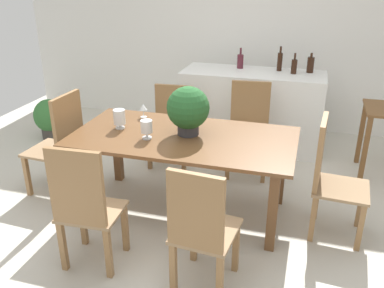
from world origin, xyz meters
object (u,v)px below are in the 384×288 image
object	(u,v)px
chair_head_end	(61,141)
wine_bottle_tall	(280,61)
chair_far_right	(249,124)
wine_bottle_amber	(310,65)
crystal_vase_left	(119,118)
flower_centerpiece	(188,109)
kitchen_counter	(251,109)
wine_glass	(143,108)
chair_far_left	(172,120)
dining_table	(184,146)
potted_plant_floor	(49,118)
chair_foot_end	(329,174)
wine_bottle_clear	(240,61)
chair_near_right	(201,228)
crystal_vase_center_near	(147,127)
chair_near_left	(85,204)
wine_bottle_green	(294,66)

from	to	relation	value
chair_head_end	wine_bottle_tall	world-z (taller)	wine_bottle_tall
chair_far_right	wine_bottle_amber	xyz separation A→B (m)	(0.57, 0.90, 0.50)
crystal_vase_left	flower_centerpiece	bearing A→B (deg)	3.23
crystal_vase_left	kitchen_counter	xyz separation A→B (m)	(0.98, 1.72, -0.39)
wine_glass	wine_bottle_amber	size ratio (longest dim) A/B	0.59
chair_far_left	chair_head_end	bearing A→B (deg)	-132.72
chair_far_left	kitchen_counter	bearing A→B (deg)	39.02
wine_glass	dining_table	bearing A→B (deg)	-33.96
potted_plant_floor	chair_foot_end	bearing A→B (deg)	-18.78
wine_bottle_clear	chair_near_right	bearing A→B (deg)	-84.51
chair_foot_end	wine_bottle_tall	bearing A→B (deg)	22.46
potted_plant_floor	wine_glass	bearing A→B (deg)	-26.22
chair_foot_end	wine_bottle_tall	xyz separation A→B (m)	(-0.63, 1.88, 0.52)
chair_head_end	chair_foot_end	distance (m)	2.53
chair_far_right	chair_far_left	distance (m)	0.89
chair_head_end	flower_centerpiece	bearing A→B (deg)	95.46
flower_centerpiece	chair_near_right	bearing A→B (deg)	-68.90
crystal_vase_center_near	wine_bottle_tall	xyz separation A→B (m)	(0.93, 2.04, 0.21)
flower_centerpiece	crystal_vase_center_near	world-z (taller)	flower_centerpiece
chair_head_end	wine_bottle_clear	size ratio (longest dim) A/B	4.13
chair_far_right	wine_bottle_tall	xyz separation A→B (m)	(0.21, 0.89, 0.52)
crystal_vase_center_near	wine_glass	xyz separation A→B (m)	(-0.24, 0.51, -0.00)
chair_near_left	wine_bottle_tall	distance (m)	3.13
wine_bottle_green	wine_bottle_tall	size ratio (longest dim) A/B	0.83
chair_far_left	crystal_vase_center_near	size ratio (longest dim) A/B	5.41
wine_bottle_amber	wine_bottle_tall	xyz separation A→B (m)	(-0.37, -0.01, 0.02)
crystal_vase_center_near	wine_bottle_amber	size ratio (longest dim) A/B	0.71
chair_head_end	crystal_vase_left	distance (m)	0.71
kitchen_counter	wine_bottle_green	distance (m)	0.74
chair_foot_end	wine_bottle_amber	bearing A→B (deg)	11.89
flower_centerpiece	wine_glass	distance (m)	0.65
chair_far_right	potted_plant_floor	world-z (taller)	chair_far_right
wine_bottle_clear	crystal_vase_center_near	bearing A→B (deg)	-102.39
chair_far_left	kitchen_counter	distance (m)	1.10
chair_far_left	flower_centerpiece	world-z (taller)	flower_centerpiece
dining_table	chair_near_left	bearing A→B (deg)	-113.81
crystal_vase_left	chair_foot_end	bearing A→B (deg)	-0.03
dining_table	wine_bottle_amber	world-z (taller)	wine_bottle_amber
chair_near_right	potted_plant_floor	distance (m)	3.50
chair_far_right	wine_bottle_clear	distance (m)	1.05
wine_bottle_tall	chair_near_right	bearing A→B (deg)	-94.12
chair_foot_end	crystal_vase_left	size ratio (longest dim) A/B	5.75
chair_far_right	chair_head_end	world-z (taller)	chair_head_end
chair_foot_end	wine_glass	bearing A→B (deg)	83.09
dining_table	wine_bottle_green	size ratio (longest dim) A/B	8.03
wine_bottle_clear	potted_plant_floor	xyz separation A→B (m)	(-2.42, -0.68, -0.76)
chair_far_right	potted_plant_floor	size ratio (longest dim) A/B	1.89
dining_table	potted_plant_floor	size ratio (longest dim) A/B	3.69
chair_far_right	chair_near_right	xyz separation A→B (m)	(0.00, -2.01, -0.02)
kitchen_counter	wine_glass	bearing A→B (deg)	-122.67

